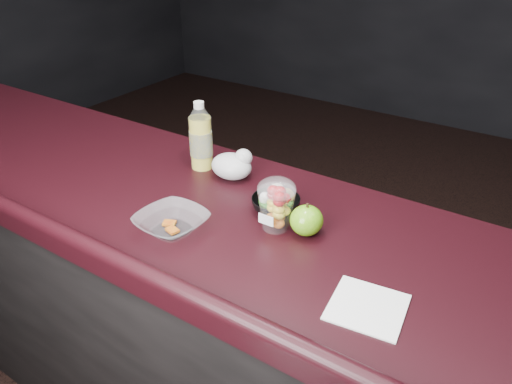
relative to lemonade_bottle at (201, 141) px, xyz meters
The scene contains 8 objects.
counter 0.71m from the lemonade_bottle, 30.60° to the right, with size 4.06×0.71×1.02m.
lemonade_bottle is the anchor object (origin of this frame).
fruit_cup 0.44m from the lemonade_bottle, 23.90° to the right, with size 0.11×0.11×0.15m.
green_apple 0.51m from the lemonade_bottle, 18.13° to the right, with size 0.09×0.09×0.09m.
plastic_bag 0.14m from the lemonade_bottle, ahead, with size 0.14×0.11×0.10m.
snack_bowl 0.38m from the lemonade_bottle, 16.53° to the right, with size 0.17×0.17×0.08m.
takeout_bowl 0.39m from the lemonade_bottle, 63.46° to the right, with size 0.20×0.20×0.05m.
paper_napkin 0.82m from the lemonade_bottle, 24.74° to the right, with size 0.16×0.16×0.00m, color white.
Camera 1 is at (0.68, -0.68, 1.78)m, focal length 35.00 mm.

